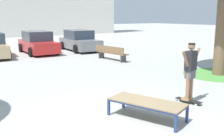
% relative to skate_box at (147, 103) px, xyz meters
% --- Properties ---
extents(ground_plane, '(120.00, 120.00, 0.00)m').
position_rel_skate_box_xyz_m(ground_plane, '(-0.56, 0.36, -0.41)').
color(ground_plane, '#A8A8A3').
extents(skate_box, '(1.35, 2.04, 0.46)m').
position_rel_skate_box_xyz_m(skate_box, '(0.00, 0.00, 0.00)').
color(skate_box, navy).
rests_on(skate_box, ground).
extents(skateboard, '(0.34, 0.82, 0.09)m').
position_rel_skate_box_xyz_m(skateboard, '(1.86, 0.19, -0.34)').
color(skateboard, black).
rests_on(skateboard, ground).
extents(skater, '(1.00, 0.34, 1.69)m').
position_rel_skate_box_xyz_m(skater, '(1.86, 0.19, 0.66)').
color(skater, '#8E6647').
rests_on(skater, skateboard).
extents(grass_patch_near_right, '(3.02, 3.02, 0.01)m').
position_rel_skate_box_xyz_m(grass_patch_near_right, '(6.07, 1.99, -0.41)').
color(grass_patch_near_right, '#519342').
rests_on(grass_patch_near_right, ground).
extents(car_red, '(2.12, 4.30, 1.50)m').
position_rel_skate_box_xyz_m(car_red, '(2.02, 13.09, 0.28)').
color(car_red, red).
rests_on(car_red, ground).
extents(car_grey, '(2.18, 4.33, 1.50)m').
position_rel_skate_box_xyz_m(car_grey, '(5.05, 12.78, 0.28)').
color(car_grey, slate).
rests_on(car_grey, ground).
extents(park_bench, '(0.69, 2.43, 0.83)m').
position_rel_skate_box_xyz_m(park_bench, '(4.42, 7.84, 0.03)').
color(park_bench, brown).
rests_on(park_bench, ground).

